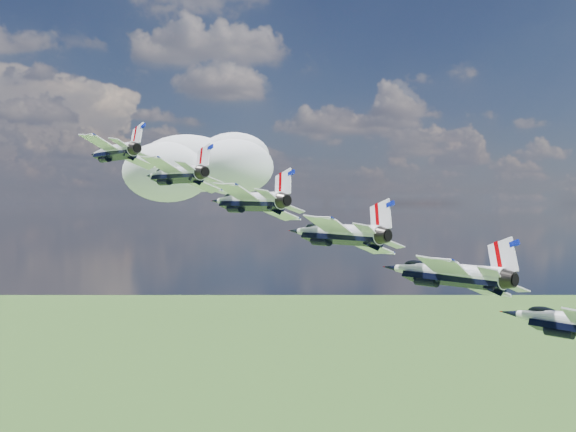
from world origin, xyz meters
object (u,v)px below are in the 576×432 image
object	(u,v)px
jet_1	(174,174)
jet_2	(246,201)
jet_0	(112,152)
jet_4	(443,273)
jet_3	(334,233)

from	to	relation	value
jet_1	jet_2	world-z (taller)	jet_1
jet_0	jet_4	xyz separation A→B (m)	(27.86, -35.41, -12.80)
jet_0	jet_2	bearing A→B (deg)	-76.02
jet_2	jet_4	distance (m)	23.42
jet_4	jet_0	bearing A→B (deg)	103.98
jet_3	jet_0	bearing A→B (deg)	103.98
jet_2	jet_3	world-z (taller)	jet_2
jet_1	jet_2	size ratio (longest dim) A/B	1.00
jet_3	jet_4	bearing A→B (deg)	-76.02
jet_0	jet_1	distance (m)	11.71
jet_1	jet_0	bearing A→B (deg)	103.98
jet_0	jet_4	bearing A→B (deg)	-76.02
jet_0	jet_4	world-z (taller)	jet_0
jet_1	jet_3	xyz separation A→B (m)	(13.93, -17.70, -6.40)
jet_2	jet_4	xyz separation A→B (m)	(13.93, -17.70, -6.40)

